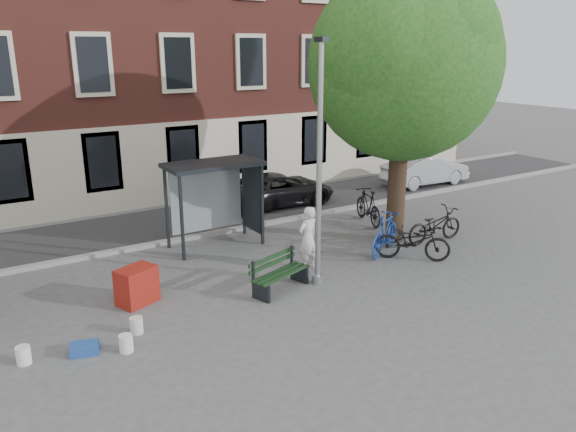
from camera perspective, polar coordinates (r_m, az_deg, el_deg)
The scene contains 22 objects.
ground at distance 14.67m, azimuth 3.00°, elevation -6.87°, with size 90.00×90.00×0.00m, color #4C4C4F.
road at distance 20.43m, azimuth -8.31°, elevation -0.06°, with size 40.00×4.00×0.01m, color #28282B.
curb_near at distance 18.68m, azimuth -5.81°, elevation -1.41°, with size 40.00×0.25×0.12m, color gray.
curb_far at distance 22.20m, azimuth -10.42°, elevation 1.36°, with size 40.00×0.25×0.12m, color gray.
building_row at distance 25.20m, azimuth -14.91°, elevation 18.88°, with size 30.00×8.00×14.00m, color brown.
lamppost at distance 13.78m, azimuth 3.18°, elevation 3.78°, with size 0.28×0.35×6.11m.
tree_right at distance 17.06m, azimuth 12.05°, elevation 15.58°, with size 5.76×5.60×8.20m.
bus_shelter at distance 17.14m, azimuth -6.48°, elevation 3.35°, with size 2.85×1.45×2.62m.
painter at distance 15.30m, azimuth 2.03°, elevation -2.25°, with size 0.65×0.43×1.78m, color silver.
bench at distance 14.13m, azimuth -0.90°, elevation -6.00°, with size 1.81×1.06×0.89m.
bike_a at distance 18.10m, azimuth 14.69°, elevation -0.89°, with size 0.73×2.08×1.09m, color black.
bike_b at distance 16.78m, azimuth 9.82°, elevation -1.75°, with size 0.57×2.03×1.22m, color navy.
bike_c at distance 16.43m, azimuth 12.55°, elevation -2.52°, with size 0.74×2.12×1.11m, color black.
bike_d at distance 19.51m, azimuth 8.15°, elevation 0.99°, with size 0.57×2.03×1.22m, color black.
car_dark at distance 21.57m, azimuth -1.01°, elevation 2.74°, with size 2.07×4.48×1.25m, color black.
car_silver at distance 25.52m, azimuth 13.78°, elevation 4.58°, with size 1.41×4.05×1.33m, color #ACAFB4.
red_stand at distance 13.90m, azimuth -15.10°, elevation -6.85°, with size 0.90×0.60×0.90m, color maroon.
blue_crate at distance 12.25m, azimuth -19.97°, elevation -12.54°, with size 0.55×0.40×0.20m, color #214697.
bucket_a at distance 12.01m, azimuth -16.13°, elevation -12.32°, with size 0.28×0.28×0.36m, color silver.
bucket_b at distance 12.65m, azimuth -15.14°, elevation -10.67°, with size 0.28×0.28×0.36m, color silver.
bucket_c at distance 12.29m, azimuth -25.29°, elevation -12.67°, with size 0.28×0.28×0.36m, color white.
notice_sign at distance 19.50m, azimuth 11.18°, elevation 3.53°, with size 0.35×0.12×2.03m.
Camera 1 is at (-7.76, -10.96, 5.92)m, focal length 35.00 mm.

